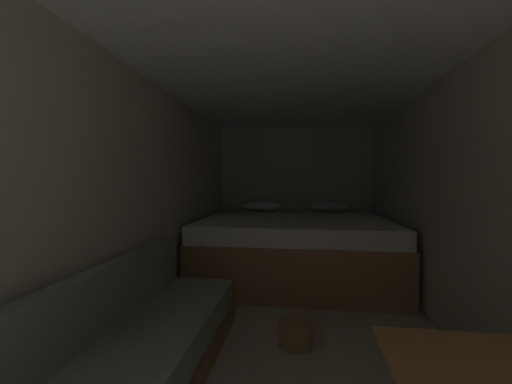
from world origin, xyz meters
TOP-DOWN VIEW (x-y plane):
  - ground_plane at (0.00, 1.77)m, footprint 7.10×7.10m
  - wall_back at (0.00, 4.35)m, footprint 2.48×0.05m
  - wall_left at (-1.21, 1.77)m, footprint 0.05×5.10m
  - wall_right at (1.21, 1.77)m, footprint 0.05×5.10m
  - ceiling_slab at (0.00, 1.77)m, footprint 2.48×5.10m
  - bed at (0.00, 3.34)m, footprint 2.26×1.90m
  - sofa_left at (-0.88, 0.93)m, footprint 0.66×2.36m
  - wicker_basket at (0.03, 1.72)m, footprint 0.26×0.26m

SIDE VIEW (x-z plane):
  - ground_plane at x=0.00m, z-range 0.00..0.00m
  - wicker_basket at x=0.03m, z-range 0.00..0.18m
  - sofa_left at x=-0.88m, z-range -0.13..0.58m
  - bed at x=0.00m, z-range -0.07..0.84m
  - wall_back at x=0.00m, z-range 0.00..2.06m
  - wall_left at x=-1.21m, z-range 0.00..2.06m
  - wall_right at x=1.21m, z-range 0.00..2.06m
  - ceiling_slab at x=0.00m, z-range 2.06..2.11m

